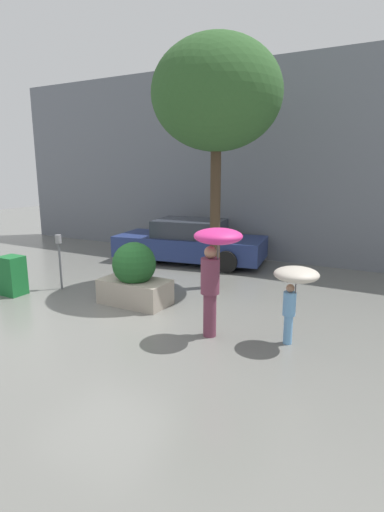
{
  "coord_description": "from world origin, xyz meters",
  "views": [
    {
      "loc": [
        4.98,
        -5.59,
        2.88
      ],
      "look_at": [
        1.06,
        1.6,
        1.05
      ],
      "focal_mm": 28.0,
      "sensor_mm": 36.0,
      "label": 1
    }
  ],
  "objects_px": {
    "planter_box": "(135,276)",
    "newspaper_box": "(12,276)",
    "person_adult": "(215,258)",
    "parking_meter": "(59,250)",
    "street_tree": "(217,95)",
    "parked_car_near": "(190,242)",
    "person_child": "(295,282)"
  },
  "relations": [
    {
      "from": "parked_car_near",
      "to": "street_tree",
      "type": "distance_m",
      "value": 4.71
    },
    {
      "from": "planter_box",
      "to": "person_child",
      "type": "xyz_separation_m",
      "value": [
        3.51,
        -0.43,
        0.47
      ]
    },
    {
      "from": "person_child",
      "to": "parked_car_near",
      "type": "relative_size",
      "value": 0.28
    },
    {
      "from": "planter_box",
      "to": "parking_meter",
      "type": "bearing_deg",
      "value": 179.86
    },
    {
      "from": "street_tree",
      "to": "parking_meter",
      "type": "relative_size",
      "value": 4.3
    },
    {
      "from": "street_tree",
      "to": "newspaper_box",
      "type": "relative_size",
      "value": 6.33
    },
    {
      "from": "person_child",
      "to": "street_tree",
      "type": "distance_m",
      "value": 4.8
    },
    {
      "from": "person_adult",
      "to": "parking_meter",
      "type": "bearing_deg",
      "value": 175.2
    },
    {
      "from": "person_child",
      "to": "newspaper_box",
      "type": "height_order",
      "value": "person_child"
    },
    {
      "from": "person_adult",
      "to": "newspaper_box",
      "type": "distance_m",
      "value": 5.17
    },
    {
      "from": "parked_car_near",
      "to": "street_tree",
      "type": "bearing_deg",
      "value": -147.9
    },
    {
      "from": "parked_car_near",
      "to": "newspaper_box",
      "type": "relative_size",
      "value": 5.27
    },
    {
      "from": "planter_box",
      "to": "person_child",
      "type": "relative_size",
      "value": 1.12
    },
    {
      "from": "planter_box",
      "to": "parking_meter",
      "type": "relative_size",
      "value": 1.12
    },
    {
      "from": "street_tree",
      "to": "planter_box",
      "type": "bearing_deg",
      "value": -117.25
    },
    {
      "from": "planter_box",
      "to": "newspaper_box",
      "type": "distance_m",
      "value": 2.96
    },
    {
      "from": "parked_car_near",
      "to": "parking_meter",
      "type": "height_order",
      "value": "parking_meter"
    },
    {
      "from": "street_tree",
      "to": "parking_meter",
      "type": "xyz_separation_m",
      "value": [
        -3.18,
        -1.9,
        -3.48
      ]
    },
    {
      "from": "parked_car_near",
      "to": "parking_meter",
      "type": "bearing_deg",
      "value": 151.93
    },
    {
      "from": "person_child",
      "to": "parked_car_near",
      "type": "distance_m",
      "value": 6.21
    },
    {
      "from": "street_tree",
      "to": "newspaper_box",
      "type": "height_order",
      "value": "street_tree"
    },
    {
      "from": "parked_car_near",
      "to": "newspaper_box",
      "type": "bearing_deg",
      "value": 148.2
    },
    {
      "from": "parked_car_near",
      "to": "person_adult",
      "type": "bearing_deg",
      "value": -156.17
    },
    {
      "from": "person_child",
      "to": "parked_car_near",
      "type": "height_order",
      "value": "person_child"
    },
    {
      "from": "person_adult",
      "to": "newspaper_box",
      "type": "xyz_separation_m",
      "value": [
        -5.08,
        -0.07,
        -0.96
      ]
    },
    {
      "from": "planter_box",
      "to": "parked_car_near",
      "type": "bearing_deg",
      "value": 101.96
    },
    {
      "from": "planter_box",
      "to": "newspaper_box",
      "type": "bearing_deg",
      "value": -163.62
    },
    {
      "from": "person_adult",
      "to": "parked_car_near",
      "type": "bearing_deg",
      "value": 128.07
    },
    {
      "from": "person_child",
      "to": "parking_meter",
      "type": "bearing_deg",
      "value": -170.27
    },
    {
      "from": "parked_car_near",
      "to": "parking_meter",
      "type": "xyz_separation_m",
      "value": [
        -1.35,
        -3.97,
        0.34
      ]
    },
    {
      "from": "person_child",
      "to": "street_tree",
      "type": "bearing_deg",
      "value": 151.37
    },
    {
      "from": "person_adult",
      "to": "person_child",
      "type": "relative_size",
      "value": 1.44
    }
  ]
}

